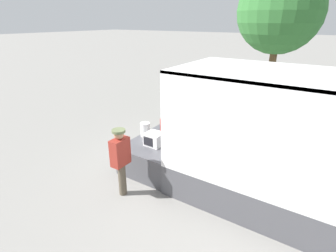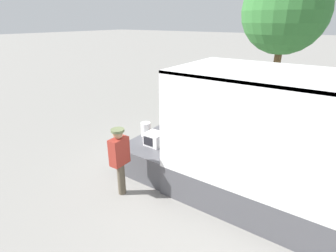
{
  "view_description": "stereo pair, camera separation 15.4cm",
  "coord_description": "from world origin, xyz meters",
  "px_view_note": "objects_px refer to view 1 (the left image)",
  "views": [
    {
      "loc": [
        2.96,
        -5.38,
        3.82
      ],
      "look_at": [
        -0.45,
        -0.2,
        1.3
      ],
      "focal_mm": 28.0,
      "sensor_mm": 36.0,
      "label": 1
    },
    {
      "loc": [
        3.09,
        -5.29,
        3.82
      ],
      "look_at": [
        -0.45,
        -0.2,
        1.3
      ],
      "focal_mm": 28.0,
      "sensor_mm": 36.0,
      "label": 2
    }
  ],
  "objects_px": {
    "microwave": "(154,139)",
    "street_tree": "(280,11)",
    "worker_person": "(120,156)",
    "orange_bucket": "(145,129)",
    "portable_generator": "(174,129)"
  },
  "relations": [
    {
      "from": "microwave",
      "to": "worker_person",
      "type": "bearing_deg",
      "value": -89.63
    },
    {
      "from": "street_tree",
      "to": "portable_generator",
      "type": "bearing_deg",
      "value": -93.37
    },
    {
      "from": "microwave",
      "to": "orange_bucket",
      "type": "height_order",
      "value": "orange_bucket"
    },
    {
      "from": "worker_person",
      "to": "street_tree",
      "type": "height_order",
      "value": "street_tree"
    },
    {
      "from": "worker_person",
      "to": "street_tree",
      "type": "bearing_deg",
      "value": 86.72
    },
    {
      "from": "microwave",
      "to": "street_tree",
      "type": "relative_size",
      "value": 0.07
    },
    {
      "from": "microwave",
      "to": "street_tree",
      "type": "xyz_separation_m",
      "value": [
        0.63,
        9.61,
        3.28
      ]
    },
    {
      "from": "microwave",
      "to": "street_tree",
      "type": "height_order",
      "value": "street_tree"
    },
    {
      "from": "worker_person",
      "to": "orange_bucket",
      "type": "bearing_deg",
      "value": 109.35
    },
    {
      "from": "microwave",
      "to": "worker_person",
      "type": "height_order",
      "value": "worker_person"
    },
    {
      "from": "portable_generator",
      "to": "worker_person",
      "type": "xyz_separation_m",
      "value": [
        -0.11,
        -2.1,
        0.06
      ]
    },
    {
      "from": "orange_bucket",
      "to": "portable_generator",
      "type": "bearing_deg",
      "value": 35.35
    },
    {
      "from": "orange_bucket",
      "to": "street_tree",
      "type": "bearing_deg",
      "value": 82.67
    },
    {
      "from": "microwave",
      "to": "worker_person",
      "type": "distance_m",
      "value": 1.29
    },
    {
      "from": "portable_generator",
      "to": "worker_person",
      "type": "distance_m",
      "value": 2.1
    }
  ]
}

